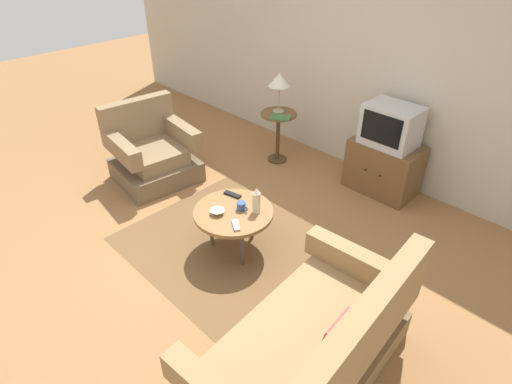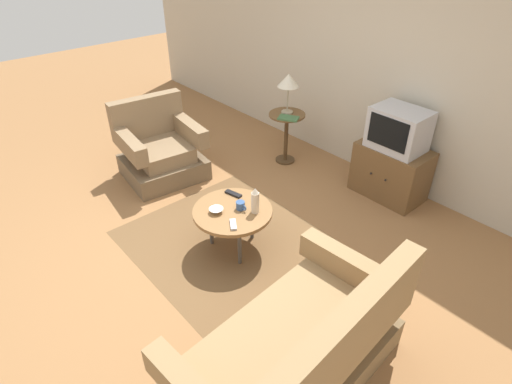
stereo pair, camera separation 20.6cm
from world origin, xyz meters
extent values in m
plane|color=olive|center=(0.00, 0.00, 0.00)|extent=(16.00, 16.00, 0.00)
cube|color=#BCB29E|center=(0.00, 2.31, 1.35)|extent=(9.00, 0.12, 2.70)
cube|color=brown|center=(0.14, 0.08, 0.00)|extent=(2.06, 1.66, 0.00)
cube|color=brown|center=(-1.46, 0.28, 0.12)|extent=(0.91, 0.97, 0.24)
cube|color=#846B4C|center=(-1.46, 0.28, 0.33)|extent=(0.74, 0.68, 0.18)
cube|color=#846B4C|center=(-1.79, 0.32, 0.66)|extent=(0.25, 0.89, 0.49)
cube|color=#846B4C|center=(-1.51, -0.09, 0.53)|extent=(0.82, 0.24, 0.22)
cube|color=#846B4C|center=(-1.42, 0.64, 0.53)|extent=(0.82, 0.24, 0.22)
cube|color=brown|center=(1.42, -0.48, 0.12)|extent=(1.00, 1.63, 0.24)
cube|color=#93754C|center=(1.42, -0.48, 0.33)|extent=(0.84, 1.34, 0.18)
cube|color=#93754C|center=(1.79, -0.46, 0.67)|extent=(0.26, 1.58, 0.51)
cube|color=#93754C|center=(1.37, 0.23, 0.52)|extent=(0.89, 0.21, 0.19)
cube|color=#C64C47|center=(1.66, -0.43, 0.55)|extent=(0.19, 0.27, 0.27)
cylinder|color=olive|center=(0.14, 0.08, 0.43)|extent=(0.73, 0.73, 0.04)
cylinder|color=#4C4742|center=(0.15, 0.30, 0.21)|extent=(0.04, 0.04, 0.41)
cylinder|color=#4C4742|center=(-0.05, -0.04, 0.21)|extent=(0.04, 0.04, 0.41)
cylinder|color=#4C4742|center=(0.35, -0.02, 0.21)|extent=(0.04, 0.04, 0.41)
cylinder|color=brown|center=(-0.75, 1.65, 0.64)|extent=(0.45, 0.45, 0.02)
cylinder|color=#47311C|center=(-0.75, 1.65, 0.31)|extent=(0.05, 0.05, 0.63)
cylinder|color=#47311C|center=(-0.75, 1.65, 0.01)|extent=(0.25, 0.25, 0.02)
cube|color=brown|center=(0.57, 1.98, 0.30)|extent=(0.76, 0.47, 0.59)
sphere|color=black|center=(0.48, 1.73, 0.33)|extent=(0.02, 0.02, 0.02)
sphere|color=black|center=(0.67, 1.73, 0.33)|extent=(0.02, 0.02, 0.02)
cube|color=#B7B7BC|center=(0.57, 1.97, 0.81)|extent=(0.56, 0.42, 0.44)
cube|color=black|center=(0.57, 1.75, 0.84)|extent=(0.44, 0.01, 0.32)
cylinder|color=#9E937A|center=(-0.77, 1.67, 0.66)|extent=(0.14, 0.14, 0.02)
cylinder|color=#9E937A|center=(-0.77, 1.67, 0.83)|extent=(0.02, 0.02, 0.31)
cone|color=beige|center=(-0.77, 1.67, 1.06)|extent=(0.26, 0.26, 0.15)
cylinder|color=beige|center=(0.30, 0.21, 0.55)|extent=(0.07, 0.07, 0.20)
cone|color=beige|center=(0.30, 0.21, 0.68)|extent=(0.06, 0.06, 0.05)
cylinder|color=#335184|center=(0.18, 0.14, 0.49)|extent=(0.08, 0.08, 0.08)
torus|color=#335184|center=(0.23, 0.14, 0.49)|extent=(0.05, 0.01, 0.05)
cone|color=silver|center=(0.08, -0.06, 0.47)|extent=(0.13, 0.13, 0.04)
cube|color=black|center=(-0.05, 0.24, 0.46)|extent=(0.18, 0.09, 0.02)
cube|color=#B2B2B7|center=(0.33, -0.06, 0.46)|extent=(0.15, 0.12, 0.02)
cube|color=#3D663D|center=(-0.63, 1.55, 0.66)|extent=(0.28, 0.25, 0.02)
camera|label=1|loc=(2.44, -1.93, 2.67)|focal=29.28mm
camera|label=2|loc=(2.58, -1.78, 2.67)|focal=29.28mm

